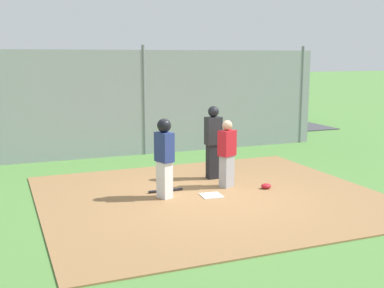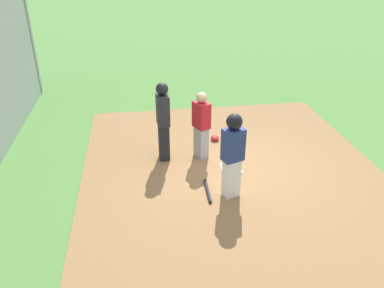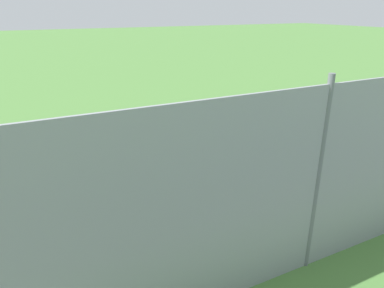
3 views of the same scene
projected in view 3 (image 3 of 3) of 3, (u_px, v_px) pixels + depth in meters
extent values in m
plane|color=#51843D|center=(182.00, 160.00, 10.46)|extent=(140.00, 140.00, 0.00)
cube|color=olive|center=(182.00, 159.00, 10.45)|extent=(7.20, 6.40, 0.03)
cube|color=white|center=(182.00, 159.00, 10.44)|extent=(0.48, 0.48, 0.02)
cube|color=#9E9EA3|center=(170.00, 158.00, 9.58)|extent=(0.36, 0.33, 0.74)
cube|color=#B21923|center=(169.00, 135.00, 9.34)|extent=(0.45, 0.40, 0.59)
sphere|color=tan|center=(169.00, 120.00, 9.19)|extent=(0.23, 0.23, 0.23)
cube|color=black|center=(182.00, 168.00, 8.85)|extent=(0.31, 0.24, 0.85)
cube|color=#232328|center=(181.00, 140.00, 8.57)|extent=(0.39, 0.28, 0.68)
sphere|color=black|center=(181.00, 121.00, 8.40)|extent=(0.27, 0.27, 0.27)
cube|color=silver|center=(216.00, 144.00, 10.50)|extent=(0.31, 0.36, 0.79)
cube|color=navy|center=(216.00, 121.00, 10.24)|extent=(0.37, 0.44, 0.63)
sphere|color=tan|center=(217.00, 106.00, 10.08)|extent=(0.25, 0.25, 0.25)
sphere|color=black|center=(217.00, 106.00, 10.08)|extent=(0.30, 0.30, 0.30)
cylinder|color=black|center=(218.00, 161.00, 10.21)|extent=(0.79, 0.09, 0.06)
ellipsoid|color=#B21923|center=(137.00, 167.00, 9.78)|extent=(0.24, 0.20, 0.12)
cube|color=#93999E|center=(316.00, 183.00, 5.64)|extent=(12.00, 0.05, 3.20)
cylinder|color=slate|center=(317.00, 179.00, 5.61)|extent=(0.10, 0.10, 3.35)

